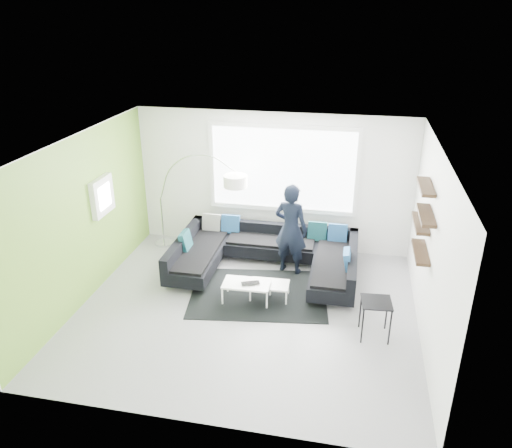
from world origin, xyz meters
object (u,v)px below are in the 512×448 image
(laptop, at_px, (251,285))
(sectional_sofa, at_px, (265,258))
(side_table, at_px, (375,319))
(person, at_px, (291,229))
(arc_lamp, at_px, (161,198))
(coffee_table, at_px, (258,290))

(laptop, bearing_deg, sectional_sofa, 65.03)
(sectional_sofa, bearing_deg, side_table, -38.69)
(person, bearing_deg, side_table, 145.87)
(sectional_sofa, xyz_separation_m, person, (0.44, 0.17, 0.55))
(arc_lamp, bearing_deg, laptop, -25.07)
(side_table, xyz_separation_m, person, (-1.54, 1.76, 0.57))
(arc_lamp, height_order, side_table, arc_lamp)
(coffee_table, height_order, person, person)
(coffee_table, bearing_deg, person, 68.40)
(arc_lamp, height_order, laptop, arc_lamp)
(sectional_sofa, xyz_separation_m, laptop, (-0.05, -1.05, 0.03))
(sectional_sofa, bearing_deg, laptop, -92.47)
(sectional_sofa, relative_size, arc_lamp, 1.62)
(side_table, bearing_deg, coffee_table, 160.94)
(sectional_sofa, distance_m, side_table, 2.54)
(sectional_sofa, height_order, person, person)
(coffee_table, distance_m, laptop, 0.24)
(side_table, bearing_deg, arc_lamp, 151.00)
(arc_lamp, bearing_deg, coffee_table, -21.88)
(sectional_sofa, xyz_separation_m, side_table, (1.98, -1.59, -0.01))
(laptop, bearing_deg, side_table, -37.25)
(side_table, bearing_deg, laptop, 165.19)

